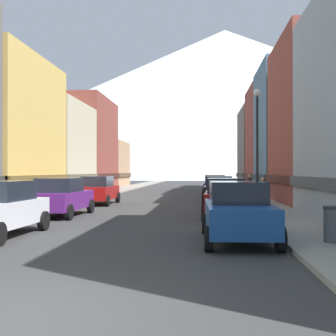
# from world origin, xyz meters

# --- Properties ---
(ground_plane) EXTENTS (400.00, 400.00, 0.00)m
(ground_plane) POSITION_xyz_m (0.00, 0.00, 0.00)
(ground_plane) COLOR #363636
(sidewalk_left) EXTENTS (2.50, 100.00, 0.15)m
(sidewalk_left) POSITION_xyz_m (-6.25, 35.00, 0.07)
(sidewalk_left) COLOR gray
(sidewalk_left) RESTS_ON ground
(sidewalk_right) EXTENTS (2.50, 100.00, 0.15)m
(sidewalk_right) POSITION_xyz_m (6.25, 35.00, 0.07)
(sidewalk_right) COLOR gray
(sidewalk_right) RESTS_ON ground
(storefront_left_3) EXTENTS (6.54, 9.26, 8.04)m
(storefront_left_3) POSITION_xyz_m (-10.62, 31.46, 3.87)
(storefront_left_3) COLOR beige
(storefront_left_3) RESTS_ON ground
(storefront_left_4) EXTENTS (8.73, 10.90, 10.07)m
(storefront_left_4) POSITION_xyz_m (-11.72, 41.65, 4.87)
(storefront_left_4) COLOR brown
(storefront_left_4) RESTS_ON ground
(storefront_left_5) EXTENTS (8.83, 8.69, 6.04)m
(storefront_left_5) POSITION_xyz_m (-11.77, 51.55, 2.91)
(storefront_left_5) COLOR tan
(storefront_left_5) RESTS_ON ground
(storefront_right_3) EXTENTS (6.40, 8.35, 10.86)m
(storefront_right_3) POSITION_xyz_m (10.55, 31.32, 5.25)
(storefront_right_3) COLOR slate
(storefront_right_3) RESTS_ON ground
(storefront_right_4) EXTENTS (8.44, 8.17, 10.63)m
(storefront_right_4) POSITION_xyz_m (11.57, 39.77, 5.14)
(storefront_right_4) COLOR brown
(storefront_right_4) RESTS_ON ground
(storefront_right_5) EXTENTS (9.08, 10.07, 9.85)m
(storefront_right_5) POSITION_xyz_m (11.89, 49.47, 4.76)
(storefront_right_5) COLOR #66605B
(storefront_right_5) RESTS_ON ground
(car_left_1) EXTENTS (2.16, 4.45, 1.78)m
(car_left_1) POSITION_xyz_m (-3.80, 14.08, 0.90)
(car_left_1) COLOR #591E72
(car_left_1) RESTS_ON ground
(car_left_2) EXTENTS (2.06, 4.40, 1.78)m
(car_left_2) POSITION_xyz_m (-3.80, 21.38, 0.90)
(car_left_2) COLOR #9E1111
(car_left_2) RESTS_ON ground
(car_right_0) EXTENTS (2.13, 4.43, 1.78)m
(car_right_0) POSITION_xyz_m (3.80, 7.30, 0.90)
(car_right_0) COLOR #19478C
(car_right_0) RESTS_ON ground
(car_right_1) EXTENTS (2.20, 4.46, 1.78)m
(car_right_1) POSITION_xyz_m (3.80, 14.16, 0.90)
(car_right_1) COLOR #9E1111
(car_right_1) RESTS_ON ground
(car_right_2) EXTENTS (2.17, 4.45, 1.78)m
(car_right_2) POSITION_xyz_m (3.80, 22.36, 0.90)
(car_right_2) COLOR black
(car_right_2) RESTS_ON ground
(car_right_3) EXTENTS (2.14, 4.44, 1.78)m
(car_right_3) POSITION_xyz_m (3.80, 30.91, 0.90)
(car_right_3) COLOR #591E72
(car_right_3) RESTS_ON ground
(trash_bin_right) EXTENTS (0.59, 0.59, 0.98)m
(trash_bin_right) POSITION_xyz_m (6.35, 6.48, 0.64)
(trash_bin_right) COLOR #4C5156
(trash_bin_right) RESTS_ON sidewalk_right
(pedestrian_0) EXTENTS (0.36, 0.36, 1.69)m
(pedestrian_0) POSITION_xyz_m (6.25, 27.24, 0.93)
(pedestrian_0) COLOR #333338
(pedestrian_0) RESTS_ON sidewalk_right
(pedestrian_2) EXTENTS (0.36, 0.36, 1.58)m
(pedestrian_2) POSITION_xyz_m (6.25, 19.92, 0.88)
(pedestrian_2) COLOR brown
(pedestrian_2) RESTS_ON sidewalk_right
(streetlamp_right) EXTENTS (0.36, 0.36, 5.86)m
(streetlamp_right) POSITION_xyz_m (5.35, 15.22, 3.99)
(streetlamp_right) COLOR black
(streetlamp_right) RESTS_ON sidewalk_right
(mountain_backdrop) EXTENTS (341.21, 341.21, 87.40)m
(mountain_backdrop) POSITION_xyz_m (16.36, 260.00, 43.70)
(mountain_backdrop) COLOR silver
(mountain_backdrop) RESTS_ON ground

